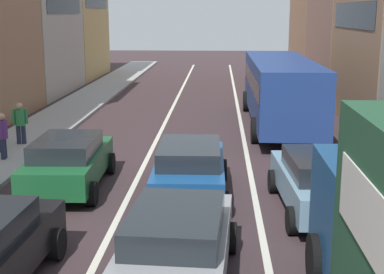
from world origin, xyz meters
The scene contains 10 objects.
sidewalk_left centered at (-6.70, 20.00, 0.07)m, with size 2.60×64.00×0.14m, color #A4A4A4.
lane_stripe_left centered at (-1.70, 20.00, 0.01)m, with size 0.16×60.00×0.01m, color silver.
lane_stripe_right centered at (1.70, 20.00, 0.01)m, with size 0.16×60.00×0.01m, color silver.
sedan_centre_lane_second centered at (-0.02, 6.86, 0.80)m, with size 2.26×4.40×1.49m.
hatchback_centre_lane_third centered at (-0.05, 11.77, 0.80)m, with size 2.11×4.32×1.49m.
sedan_left_lane_third centered at (-3.47, 12.32, 0.80)m, with size 2.18×4.36×1.49m.
sedan_right_lane_behind_truck centered at (3.21, 10.79, 0.80)m, with size 2.24×4.39×1.49m.
bus_mid_queue_primary centered at (3.34, 21.31, 1.76)m, with size 2.81×10.50×2.90m.
pedestrian_mid_sidewalk centered at (-6.35, 14.92, 0.95)m, with size 0.34×0.54×1.66m.
pedestrian_far_sidewalk centered at (-6.52, 17.03, 0.95)m, with size 0.51×0.34×1.66m.
Camera 1 is at (0.70, -2.30, 4.85)m, focal length 51.47 mm.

